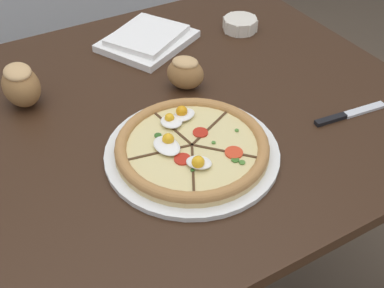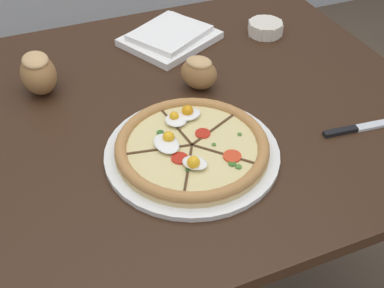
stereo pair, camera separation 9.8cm
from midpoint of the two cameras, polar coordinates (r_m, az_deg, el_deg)
ground_plane at (r=1.67m, az=-4.22°, el=-15.98°), size 12.00×12.00×0.00m
dining_table at (r=1.19m, az=-5.68°, el=0.65°), size 1.21×0.99×0.72m
pizza at (r=0.99m, az=-2.87°, el=-0.57°), size 0.36×0.36×0.06m
ramekin_bowl at (r=1.45m, az=3.75°, el=13.96°), size 0.10×0.10×0.04m
napkin_folded at (r=1.39m, az=-7.38°, el=12.18°), size 0.30×0.29×0.04m
bread_piece_near at (r=1.20m, az=-21.89°, el=6.48°), size 0.09×0.12×0.10m
bread_piece_mid at (r=1.18m, az=-3.22°, el=8.40°), size 0.11×0.11×0.08m
knife_main at (r=1.15m, az=15.87°, el=3.34°), size 0.19×0.04×0.01m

